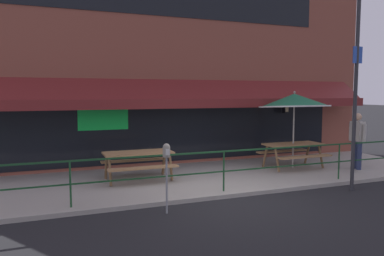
{
  "coord_description": "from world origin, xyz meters",
  "views": [
    {
      "loc": [
        -3.86,
        -7.51,
        2.41
      ],
      "look_at": [
        -0.3,
        1.6,
        1.5
      ],
      "focal_mm": 35.0,
      "sensor_mm": 36.0,
      "label": 1
    }
  ],
  "objects_px": {
    "picnic_table_left": "(138,158)",
    "street_sign_pole": "(355,95)",
    "parking_meter_near": "(167,157)",
    "picnic_table_centre": "(293,148)",
    "patio_umbrella_centre": "(294,101)",
    "pedestrian_walking": "(357,138)"
  },
  "relations": [
    {
      "from": "parking_meter_near",
      "to": "pedestrian_walking",
      "type": "bearing_deg",
      "value": 14.17
    },
    {
      "from": "street_sign_pole",
      "to": "picnic_table_centre",
      "type": "bearing_deg",
      "value": 88.73
    },
    {
      "from": "picnic_table_centre",
      "to": "street_sign_pole",
      "type": "bearing_deg",
      "value": -91.27
    },
    {
      "from": "picnic_table_left",
      "to": "patio_umbrella_centre",
      "type": "xyz_separation_m",
      "value": [
        4.85,
        -0.11,
        1.47
      ]
    },
    {
      "from": "picnic_table_left",
      "to": "street_sign_pole",
      "type": "xyz_separation_m",
      "value": [
        4.8,
        -2.58,
        1.66
      ]
    },
    {
      "from": "parking_meter_near",
      "to": "patio_umbrella_centre",
      "type": "bearing_deg",
      "value": 27.26
    },
    {
      "from": "parking_meter_near",
      "to": "street_sign_pole",
      "type": "height_order",
      "value": "street_sign_pole"
    },
    {
      "from": "picnic_table_left",
      "to": "parking_meter_near",
      "type": "relative_size",
      "value": 1.27
    },
    {
      "from": "picnic_table_centre",
      "to": "parking_meter_near",
      "type": "height_order",
      "value": "parking_meter_near"
    },
    {
      "from": "pedestrian_walking",
      "to": "parking_meter_near",
      "type": "relative_size",
      "value": 1.2
    },
    {
      "from": "pedestrian_walking",
      "to": "street_sign_pole",
      "type": "bearing_deg",
      "value": -137.29
    },
    {
      "from": "picnic_table_left",
      "to": "picnic_table_centre",
      "type": "bearing_deg",
      "value": -1.31
    },
    {
      "from": "patio_umbrella_centre",
      "to": "street_sign_pole",
      "type": "distance_m",
      "value": 2.48
    },
    {
      "from": "parking_meter_near",
      "to": "street_sign_pole",
      "type": "xyz_separation_m",
      "value": [
        4.84,
        0.05,
        1.22
      ]
    },
    {
      "from": "picnic_table_centre",
      "to": "street_sign_pole",
      "type": "height_order",
      "value": "street_sign_pole"
    },
    {
      "from": "picnic_table_centre",
      "to": "pedestrian_walking",
      "type": "xyz_separation_m",
      "value": [
        1.7,
        -0.85,
        0.35
      ]
    },
    {
      "from": "picnic_table_centre",
      "to": "patio_umbrella_centre",
      "type": "bearing_deg",
      "value": 90.0
    },
    {
      "from": "picnic_table_centre",
      "to": "picnic_table_left",
      "type": "bearing_deg",
      "value": 178.69
    },
    {
      "from": "pedestrian_walking",
      "to": "street_sign_pole",
      "type": "relative_size",
      "value": 0.37
    },
    {
      "from": "patio_umbrella_centre",
      "to": "pedestrian_walking",
      "type": "bearing_deg",
      "value": -26.82
    },
    {
      "from": "picnic_table_left",
      "to": "picnic_table_centre",
      "type": "height_order",
      "value": "same"
    },
    {
      "from": "picnic_table_left",
      "to": "street_sign_pole",
      "type": "distance_m",
      "value": 5.7
    }
  ]
}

